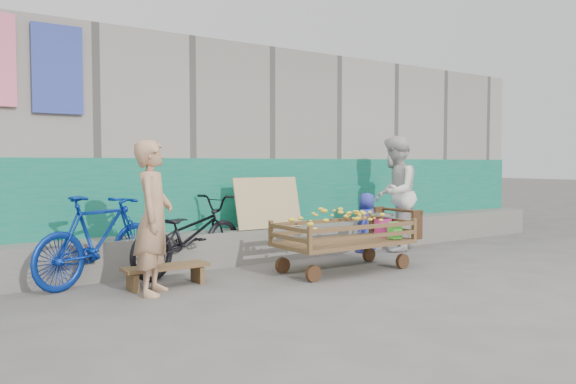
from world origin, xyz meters
TOP-DOWN VIEW (x-y plane):
  - ground at (0.00, 0.00)m, footprint 80.00×80.00m
  - building_wall at (-0.00, 4.05)m, footprint 12.00×3.50m
  - banana_cart at (0.68, 1.11)m, footprint 1.86×0.85m
  - bench at (-1.45, 1.52)m, footprint 0.93×0.28m
  - vendor_man at (-1.69, 1.25)m, footprint 0.64×0.69m
  - woman at (2.39, 1.92)m, footprint 1.08×1.03m
  - child at (1.91, 2.01)m, footprint 0.52×0.47m
  - bicycle_dark at (-0.94, 2.05)m, footprint 1.89×1.20m
  - bicycle_blue at (-2.01, 2.05)m, footprint 1.70×1.07m

SIDE VIEW (x-z plane):
  - ground at x=0.00m, z-range 0.00..0.00m
  - bench at x=-1.45m, z-range 0.05..0.29m
  - child at x=1.91m, z-range 0.00..0.89m
  - bicycle_dark at x=-0.94m, z-range 0.00..0.94m
  - bicycle_blue at x=-2.01m, z-range 0.00..0.99m
  - banana_cart at x=0.68m, z-range 0.14..0.93m
  - vendor_man at x=-1.69m, z-range 0.00..1.57m
  - woman at x=2.39m, z-range 0.00..1.75m
  - building_wall at x=0.00m, z-range -0.03..2.97m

